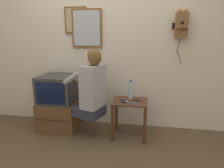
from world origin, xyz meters
name	(u,v)px	position (x,y,z in m)	size (l,w,h in m)	color
ground_plane	(84,159)	(0.00, 0.00, 0.00)	(14.00, 14.00, 0.00)	brown
wall_back	(102,45)	(0.00, 1.07, 1.27)	(6.80, 0.05, 2.55)	silver
side_table	(130,109)	(0.48, 0.66, 0.41)	(0.48, 0.40, 0.54)	#51331E
person	(91,86)	(-0.04, 0.55, 0.76)	(0.63, 0.52, 0.94)	#2D3347
tv_stand	(61,114)	(-0.61, 0.75, 0.22)	(0.58, 0.55, 0.44)	brown
television	(58,89)	(-0.62, 0.74, 0.64)	(0.52, 0.52, 0.40)	#38383A
wall_phone_antique	(181,24)	(1.13, 0.99, 1.57)	(0.21, 0.19, 0.76)	brown
framed_picture	(76,20)	(-0.40, 1.04, 1.64)	(0.34, 0.03, 0.40)	brown
wall_mirror	(87,28)	(-0.23, 1.03, 1.52)	(0.46, 0.03, 0.57)	brown
cell_phone_held	(124,101)	(0.39, 0.61, 0.54)	(0.11, 0.14, 0.01)	black
cell_phone_spare	(137,100)	(0.57, 0.68, 0.54)	(0.12, 0.13, 0.01)	maroon
water_bottle	(131,90)	(0.47, 0.75, 0.67)	(0.07, 0.07, 0.27)	#ADC6DB
toothbrush	(131,103)	(0.50, 0.55, 0.55)	(0.18, 0.07, 0.02)	#338CD8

